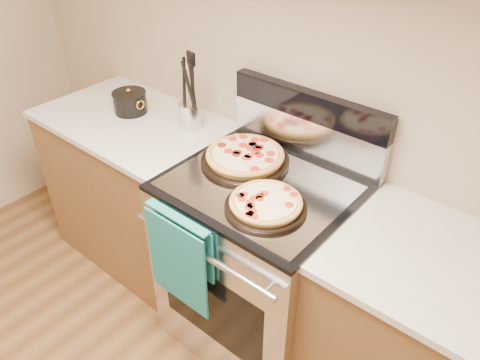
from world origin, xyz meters
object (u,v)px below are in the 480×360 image
Objects in this scene: range_body at (260,264)px; pepperoni_pizza_back at (245,157)px; saucepan at (130,103)px; pepperoni_pizza_front at (266,204)px; utensil_crock at (190,116)px.

pepperoni_pizza_back reaches higher than range_body.
pepperoni_pizza_back is at bearing 155.30° from range_body.
saucepan is (-0.94, 0.08, 0.51)m from range_body.
pepperoni_pizza_front is 1.83× the size of saucepan.
range_body is 5.28× the size of saucepan.
pepperoni_pizza_front is at bearing -36.87° from pepperoni_pizza_back.
utensil_crock is at bearing 12.08° from saucepan.
range_body is at bearing -15.42° from utensil_crock.
range_body is 2.36× the size of pepperoni_pizza_back.
saucepan reaches higher than pepperoni_pizza_front.
range_body is 1.07m from saucepan.
utensil_crock is (-0.58, 0.16, 0.53)m from range_body.
range_body is 6.71× the size of utensil_crock.
pepperoni_pizza_front is at bearing -11.27° from saucepan.
pepperoni_pizza_back is (-0.15, 0.07, 0.50)m from range_body.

